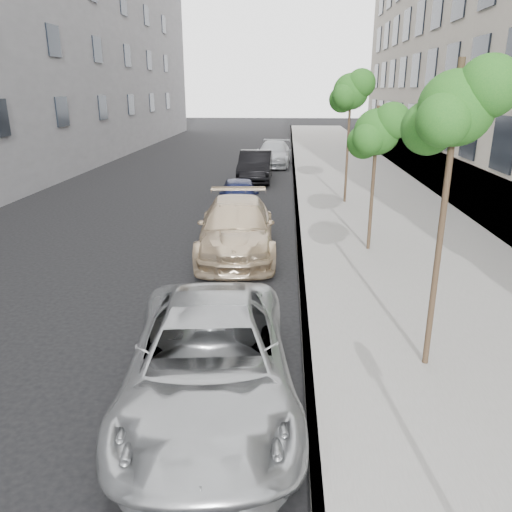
# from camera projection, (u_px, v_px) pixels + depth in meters

# --- Properties ---
(ground) EXTENTS (160.00, 160.00, 0.00)m
(ground) POSITION_uv_depth(u_px,v_px,m) (232.00, 416.00, 7.45)
(ground) COLOR black
(ground) RESTS_ON ground
(sidewalk) EXTENTS (6.40, 72.00, 0.14)m
(sidewalk) POSITION_uv_depth(u_px,v_px,m) (346.00, 169.00, 29.88)
(sidewalk) COLOR gray
(sidewalk) RESTS_ON ground
(curb) EXTENTS (0.15, 72.00, 0.14)m
(curb) POSITION_uv_depth(u_px,v_px,m) (294.00, 168.00, 30.06)
(curb) COLOR #9E9B93
(curb) RESTS_ON ground
(tree_near) EXTENTS (1.51, 1.31, 4.97)m
(tree_near) POSITION_uv_depth(u_px,v_px,m) (458.00, 110.00, 7.29)
(tree_near) COLOR #38281C
(tree_near) RESTS_ON sidewalk
(tree_mid) EXTENTS (1.63, 1.43, 4.17)m
(tree_mid) POSITION_uv_depth(u_px,v_px,m) (378.00, 132.00, 13.71)
(tree_mid) COLOR #38281C
(tree_mid) RESTS_ON sidewalk
(tree_far) EXTENTS (1.73, 1.53, 5.25)m
(tree_far) POSITION_uv_depth(u_px,v_px,m) (352.00, 92.00, 19.53)
(tree_far) COLOR #38281C
(tree_far) RESTS_ON sidewalk
(minivan) EXTENTS (3.03, 5.56, 1.48)m
(minivan) POSITION_uv_depth(u_px,v_px,m) (209.00, 361.00, 7.51)
(minivan) COLOR #A5A8AA
(minivan) RESTS_ON ground
(suv) EXTENTS (2.54, 5.49, 1.55)m
(suv) POSITION_uv_depth(u_px,v_px,m) (237.00, 227.00, 14.60)
(suv) COLOR beige
(suv) RESTS_ON ground
(sedan_blue) EXTENTS (1.91, 3.93, 1.29)m
(sedan_blue) POSITION_uv_depth(u_px,v_px,m) (239.00, 196.00, 19.60)
(sedan_blue) COLOR #111639
(sedan_blue) RESTS_ON ground
(sedan_black) EXTENTS (1.64, 4.70, 1.55)m
(sedan_black) POSITION_uv_depth(u_px,v_px,m) (255.00, 166.00, 26.18)
(sedan_black) COLOR black
(sedan_black) RESTS_ON ground
(sedan_rear) EXTENTS (2.36, 5.20, 1.48)m
(sedan_rear) POSITION_uv_depth(u_px,v_px,m) (274.00, 154.00, 31.46)
(sedan_rear) COLOR #A4A7AC
(sedan_rear) RESTS_ON ground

